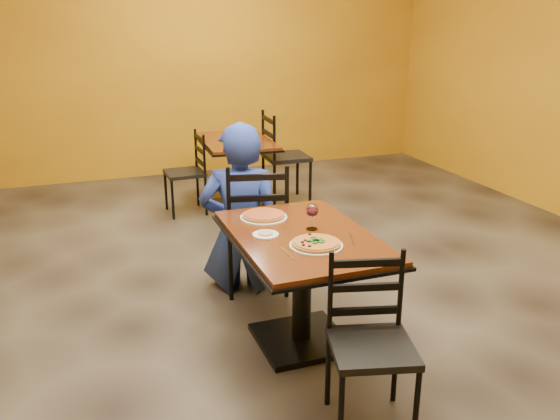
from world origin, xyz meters
name	(u,v)px	position (x,y,z in m)	size (l,w,h in m)	color
floor	(275,307)	(0.00, 0.00, 0.00)	(7.00, 8.00, 0.01)	black
wall_back	(168,58)	(0.00, 4.00, 1.50)	(7.00, 0.01, 3.00)	#C48C15
table_main	(302,263)	(0.00, -0.50, 0.56)	(0.83, 1.23, 0.75)	#5A2A0E
table_second	(237,158)	(0.40, 2.35, 0.55)	(0.78, 1.12, 0.75)	#5A2A0E
chair_main_near	(372,349)	(0.02, -1.36, 0.45)	(0.41, 0.41, 0.90)	black
chair_main_far	(256,225)	(-0.02, 0.39, 0.51)	(0.46, 0.46, 1.01)	black
chair_second_left	(185,173)	(-0.17, 2.35, 0.43)	(0.39, 0.39, 0.86)	black
chair_second_right	(286,157)	(0.97, 2.35, 0.51)	(0.46, 0.46, 1.02)	black
diner	(240,206)	(-0.11, 0.47, 0.64)	(0.63, 0.42, 1.29)	#1B2F98
plate_main	(316,246)	(0.00, -0.71, 0.76)	(0.31, 0.31, 0.01)	white
pizza_main	(316,243)	(0.00, -0.71, 0.77)	(0.28, 0.28, 0.02)	maroon
plate_far	(264,217)	(-0.13, -0.14, 0.76)	(0.31, 0.31, 0.01)	white
pizza_far	(264,215)	(-0.13, -0.14, 0.77)	(0.28, 0.28, 0.02)	#C06625
side_plate	(266,235)	(-0.22, -0.44, 0.76)	(0.16, 0.16, 0.01)	white
dip	(266,233)	(-0.22, -0.44, 0.76)	(0.09, 0.09, 0.01)	tan
wine_glass	(312,215)	(0.09, -0.44, 0.84)	(0.08, 0.08, 0.18)	white
fork	(288,253)	(-0.19, -0.75, 0.75)	(0.01, 0.19, 0.00)	silver
knife	(352,240)	(0.24, -0.69, 0.75)	(0.01, 0.21, 0.00)	silver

